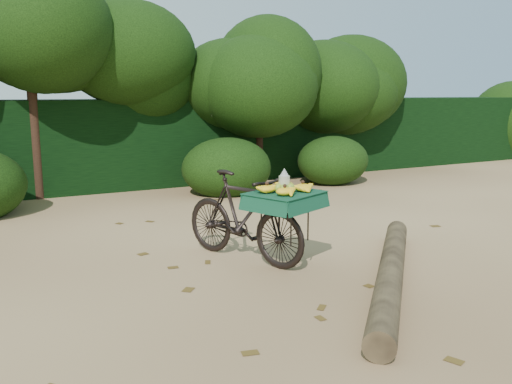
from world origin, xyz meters
TOP-DOWN VIEW (x-y plane):
  - ground at (0.00, 0.00)m, footprint 80.00×80.00m
  - vendor_bicycle at (-0.09, 0.32)m, footprint 1.26×1.89m
  - fallen_log at (0.89, -1.07)m, footprint 2.65×2.73m
  - hedge_backdrop at (0.00, 6.30)m, footprint 26.00×1.80m
  - tree_row at (-0.65, 5.50)m, footprint 14.50×2.00m
  - bush_clumps at (0.50, 4.30)m, footprint 8.80×1.70m
  - leaf_litter at (0.00, 0.65)m, footprint 7.00×7.30m

SIDE VIEW (x-z plane):
  - ground at x=0.00m, z-range 0.00..0.00m
  - leaf_litter at x=0.00m, z-range 0.00..0.01m
  - fallen_log at x=0.89m, z-range 0.00..0.26m
  - bush_clumps at x=0.50m, z-range 0.00..0.90m
  - vendor_bicycle at x=-0.09m, z-range 0.01..1.07m
  - hedge_backdrop at x=0.00m, z-range 0.00..1.80m
  - tree_row at x=-0.65m, z-range 0.00..4.00m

